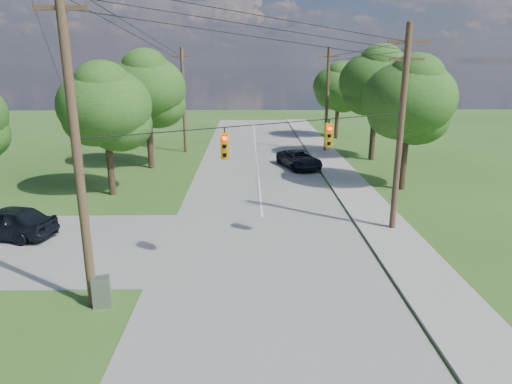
{
  "coord_description": "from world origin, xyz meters",
  "views": [
    {
      "loc": [
        1.18,
        -14.84,
        8.72
      ],
      "look_at": [
        1.54,
        5.0,
        3.0
      ],
      "focal_mm": 32.0,
      "sensor_mm": 36.0,
      "label": 1
    }
  ],
  "objects_px": {
    "pole_sw": "(75,138)",
    "car_cross_dark": "(8,222)",
    "car_main_north": "(299,159)",
    "pole_north_e": "(327,99)",
    "control_cabinet": "(102,292)",
    "pole_ne": "(401,128)",
    "pole_north_w": "(184,100)"
  },
  "relations": [
    {
      "from": "pole_ne",
      "to": "car_cross_dark",
      "type": "xyz_separation_m",
      "value": [
        -19.94,
        -0.85,
        -4.6
      ]
    },
    {
      "from": "pole_north_e",
      "to": "car_cross_dark",
      "type": "height_order",
      "value": "pole_north_e"
    },
    {
      "from": "pole_sw",
      "to": "pole_north_w",
      "type": "relative_size",
      "value": 1.2
    },
    {
      "from": "pole_sw",
      "to": "pole_ne",
      "type": "xyz_separation_m",
      "value": [
        13.5,
        7.6,
        -0.76
      ]
    },
    {
      "from": "pole_north_e",
      "to": "car_cross_dark",
      "type": "bearing_deg",
      "value": -131.11
    },
    {
      "from": "pole_north_e",
      "to": "car_main_north",
      "type": "distance_m",
      "value": 9.15
    },
    {
      "from": "control_cabinet",
      "to": "pole_sw",
      "type": "bearing_deg",
      "value": 152.4
    },
    {
      "from": "car_cross_dark",
      "to": "pole_ne",
      "type": "bearing_deg",
      "value": 104.74
    },
    {
      "from": "control_cabinet",
      "to": "car_main_north",
      "type": "bearing_deg",
      "value": 55.81
    },
    {
      "from": "pole_sw",
      "to": "car_cross_dark",
      "type": "height_order",
      "value": "pole_sw"
    },
    {
      "from": "car_main_north",
      "to": "control_cabinet",
      "type": "height_order",
      "value": "car_main_north"
    },
    {
      "from": "pole_sw",
      "to": "control_cabinet",
      "type": "bearing_deg",
      "value": -16.82
    },
    {
      "from": "pole_sw",
      "to": "control_cabinet",
      "type": "distance_m",
      "value": 5.67
    },
    {
      "from": "pole_ne",
      "to": "control_cabinet",
      "type": "distance_m",
      "value": 15.98
    },
    {
      "from": "car_main_north",
      "to": "pole_ne",
      "type": "bearing_deg",
      "value": -95.22
    },
    {
      "from": "pole_north_w",
      "to": "car_main_north",
      "type": "relative_size",
      "value": 1.92
    },
    {
      "from": "pole_ne",
      "to": "pole_north_w",
      "type": "distance_m",
      "value": 26.03
    },
    {
      "from": "pole_sw",
      "to": "pole_north_e",
      "type": "distance_m",
      "value": 32.55
    },
    {
      "from": "pole_north_e",
      "to": "control_cabinet",
      "type": "bearing_deg",
      "value": -113.81
    },
    {
      "from": "car_cross_dark",
      "to": "car_main_north",
      "type": "relative_size",
      "value": 0.94
    },
    {
      "from": "car_main_north",
      "to": "pole_north_e",
      "type": "bearing_deg",
      "value": 46.74
    },
    {
      "from": "pole_ne",
      "to": "pole_north_w",
      "type": "bearing_deg",
      "value": 122.29
    },
    {
      "from": "car_main_north",
      "to": "pole_sw",
      "type": "bearing_deg",
      "value": -132.57
    },
    {
      "from": "pole_sw",
      "to": "car_cross_dark",
      "type": "xyz_separation_m",
      "value": [
        -6.44,
        6.75,
        -5.36
      ]
    },
    {
      "from": "pole_sw",
      "to": "car_cross_dark",
      "type": "bearing_deg",
      "value": 133.62
    },
    {
      "from": "pole_north_w",
      "to": "car_cross_dark",
      "type": "xyz_separation_m",
      "value": [
        -6.04,
        -22.85,
        -4.26
      ]
    },
    {
      "from": "pole_ne",
      "to": "control_cabinet",
      "type": "xyz_separation_m",
      "value": [
        -13.11,
        -7.72,
        -4.89
      ]
    },
    {
      "from": "car_cross_dark",
      "to": "pole_sw",
      "type": "bearing_deg",
      "value": 55.93
    },
    {
      "from": "pole_ne",
      "to": "car_cross_dark",
      "type": "bearing_deg",
      "value": -177.57
    },
    {
      "from": "car_main_north",
      "to": "control_cabinet",
      "type": "relative_size",
      "value": 4.54
    },
    {
      "from": "pole_north_w",
      "to": "car_main_north",
      "type": "distance_m",
      "value": 13.5
    },
    {
      "from": "car_cross_dark",
      "to": "control_cabinet",
      "type": "xyz_separation_m",
      "value": [
        6.82,
        -6.87,
        -0.29
      ]
    }
  ]
}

